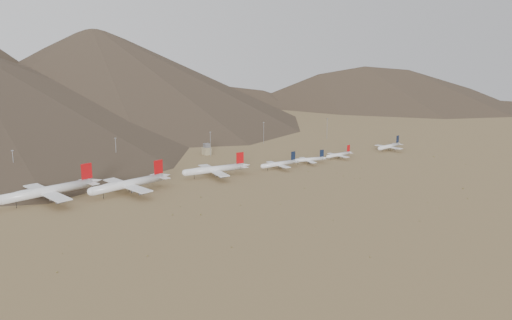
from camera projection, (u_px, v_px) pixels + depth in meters
ground at (244, 183)px, 413.72m from camera, size 3000.00×3000.00×0.00m
mountain_ridge at (27, 32)px, 1111.59m from camera, size 4400.00×1000.00×300.00m
widebody_west at (49, 190)px, 361.14m from camera, size 77.96×61.09×23.42m
widebody_centre at (129, 184)px, 382.18m from camera, size 72.28×56.67×21.73m
widebody_east at (215, 169)px, 433.24m from camera, size 64.62×50.00×19.22m
narrowbody_a at (280, 164)px, 463.41m from camera, size 44.01×31.36×14.53m
narrowbody_b at (309, 159)px, 484.41m from camera, size 38.07×27.98×12.75m
narrowbody_c at (339, 155)px, 508.04m from camera, size 37.73×27.11×12.44m
narrowbody_d at (390, 146)px, 549.25m from camera, size 44.54×32.49×14.80m
control_tower at (207, 150)px, 526.26m from camera, size 8.00×8.00×12.00m
mast_far_west at (14, 163)px, 420.86m from camera, size 2.00×0.60×25.70m
mast_west at (116, 150)px, 480.68m from camera, size 2.00×0.60×25.70m
mast_centre at (210, 143)px, 517.10m from camera, size 2.00×0.60×25.70m
mast_east at (264, 132)px, 589.22m from camera, size 2.00×0.60×25.70m
mast_far_east at (327, 127)px, 622.06m from camera, size 2.00×0.60×25.70m
desert_scrub at (334, 191)px, 387.30m from camera, size 445.72×172.25×0.95m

